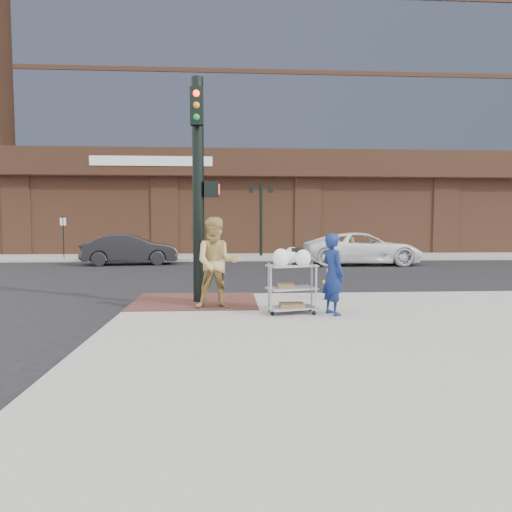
{
  "coord_description": "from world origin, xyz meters",
  "views": [
    {
      "loc": [
        0.17,
        -9.55,
        1.92
      ],
      "look_at": [
        0.75,
        -0.0,
        1.25
      ],
      "focal_mm": 32.0,
      "sensor_mm": 36.0,
      "label": 1
    }
  ],
  "objects": [
    {
      "name": "utility_cart",
      "position": [
        1.42,
        -0.66,
        0.74
      ],
      "size": [
        1.05,
        0.76,
        1.31
      ],
      "color": "gray",
      "rests_on": "sidewalk_near"
    },
    {
      "name": "parking_sign",
      "position": [
        -8.5,
        15.0,
        1.25
      ],
      "size": [
        0.05,
        0.05,
        2.2
      ],
      "primitive_type": "cylinder",
      "color": "black",
      "rests_on": "sidewalk_far"
    },
    {
      "name": "woman_blue",
      "position": [
        2.21,
        -0.81,
        0.95
      ],
      "size": [
        0.57,
        0.68,
        1.6
      ],
      "primitive_type": "imported",
      "rotation": [
        0.0,
        0.0,
        1.96
      ],
      "color": "navy",
      "rests_on": "sidewalk_near"
    },
    {
      "name": "bank_building",
      "position": [
        5.0,
        31.0,
        14.15
      ],
      "size": [
        42.0,
        26.0,
        28.0
      ],
      "primitive_type": "cube",
      "color": "brown",
      "rests_on": "sidewalk_far"
    },
    {
      "name": "sidewalk_far",
      "position": [
        12.5,
        32.0,
        0.07
      ],
      "size": [
        65.0,
        36.0,
        0.15
      ],
      "primitive_type": "cube",
      "color": "gray",
      "rests_on": "ground"
    },
    {
      "name": "newsbox_yellow",
      "position": [
        -6.58,
        15.18,
        0.62
      ],
      "size": [
        0.43,
        0.4,
        0.94
      ],
      "primitive_type": "cube",
      "rotation": [
        0.0,
        0.0,
        -0.12
      ],
      "color": "yellow",
      "rests_on": "sidewalk_far"
    },
    {
      "name": "ground",
      "position": [
        0.0,
        0.0,
        0.0
      ],
      "size": [
        220.0,
        220.0,
        0.0
      ],
      "primitive_type": "plane",
      "color": "black",
      "rests_on": "ground"
    },
    {
      "name": "minivan_white",
      "position": [
        6.49,
        11.6,
        0.76
      ],
      "size": [
        5.54,
        2.64,
        1.53
      ],
      "primitive_type": "imported",
      "rotation": [
        0.0,
        0.0,
        1.55
      ],
      "color": "white",
      "rests_on": "ground"
    },
    {
      "name": "newsbox_blue",
      "position": [
        -6.14,
        15.18,
        0.67
      ],
      "size": [
        0.53,
        0.5,
        1.04
      ],
      "primitive_type": "cube",
      "rotation": [
        0.0,
        0.0,
        0.28
      ],
      "color": "#1B29B1",
      "rests_on": "sidewalk_far"
    },
    {
      "name": "fire_hydrant",
      "position": [
        2.58,
        1.02,
        0.54
      ],
      "size": [
        0.36,
        0.25,
        0.77
      ],
      "color": "yellow",
      "rests_on": "sidewalk_near"
    },
    {
      "name": "newsbox_red",
      "position": [
        -6.59,
        15.38,
        0.69
      ],
      "size": [
        0.5,
        0.46,
        1.09
      ],
      "primitive_type": "cube",
      "rotation": [
        0.0,
        0.0,
        0.12
      ],
      "color": "#A01412",
      "rests_on": "sidewalk_far"
    },
    {
      "name": "sedan_dark",
      "position": [
        -4.49,
        12.35,
        0.73
      ],
      "size": [
        4.6,
        2.16,
        1.46
      ],
      "primitive_type": "imported",
      "rotation": [
        0.0,
        0.0,
        1.71
      ],
      "color": "black",
      "rests_on": "ground"
    },
    {
      "name": "brick_curb_ramp",
      "position": [
        -0.6,
        0.9,
        0.16
      ],
      "size": [
        2.8,
        2.4,
        0.01
      ],
      "primitive_type": "cube",
      "color": "#512926",
      "rests_on": "sidewalk_near"
    },
    {
      "name": "traffic_signal_pole",
      "position": [
        -0.48,
        0.77,
        2.83
      ],
      "size": [
        0.61,
        0.51,
        5.0
      ],
      "color": "black",
      "rests_on": "sidewalk_near"
    },
    {
      "name": "pedestrian_tan",
      "position": [
        -0.08,
        -0.02,
        1.11
      ],
      "size": [
        0.95,
        0.75,
        1.92
      ],
      "primitive_type": "imported",
      "rotation": [
        0.0,
        0.0,
        0.03
      ],
      "color": "tan",
      "rests_on": "sidewalk_near"
    },
    {
      "name": "lamp_post",
      "position": [
        2.0,
        16.0,
        2.62
      ],
      "size": [
        1.32,
        0.22,
        4.0
      ],
      "color": "black",
      "rests_on": "sidewalk_far"
    }
  ]
}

